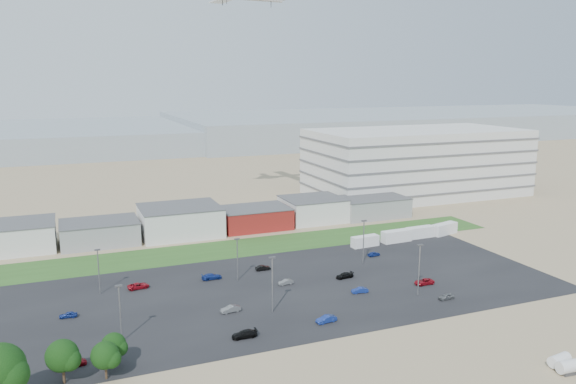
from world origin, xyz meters
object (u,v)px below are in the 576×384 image
storage_tank_nw (570,366)px  parked_car_7 (286,282)px  parked_car_1 (360,290)px  parked_car_5 (68,315)px  box_trailer_a (365,241)px  parked_car_8 (374,254)px  parked_car_9 (138,286)px  parked_car_0 (424,282)px  parked_car_2 (446,297)px  parked_car_10 (72,363)px  parked_car_12 (345,275)px  parked_car_6 (212,276)px  parked_car_13 (326,319)px  parked_car_3 (244,334)px  parked_car_11 (263,268)px  parked_car_4 (231,309)px

storage_tank_nw → parked_car_7: (-25.83, 50.81, -0.62)m
parked_car_1 → parked_car_5: size_ratio=1.09×
box_trailer_a → parked_car_8: box_trailer_a is taller
parked_car_9 → parked_car_0: bearing=-116.8°
parked_car_0 → parked_car_2: size_ratio=1.29×
storage_tank_nw → parked_car_10: size_ratio=0.90×
parked_car_9 → parked_car_12: bearing=-110.8°
parked_car_0 → parked_car_12: bearing=-125.5°
storage_tank_nw → parked_car_6: storage_tank_nw is taller
parked_car_0 → parked_car_9: size_ratio=0.98×
parked_car_10 → parked_car_1: bearing=-86.3°
parked_car_2 → parked_car_10: 70.63m
parked_car_8 → parked_car_10: bearing=106.0°
parked_car_5 → parked_car_13: 47.95m
parked_car_3 → parked_car_10: 27.67m
parked_car_2 → parked_car_8: (1.00, 30.13, -0.01)m
parked_car_3 → parked_car_6: parked_car_6 is taller
box_trailer_a → parked_car_9: (-59.90, -9.05, -0.81)m
parked_car_3 → parked_car_5: 34.45m
parked_car_6 → storage_tank_nw: bearing=-148.3°
parked_car_1 → parked_car_3: bearing=-61.5°
parked_car_5 → parked_car_8: (71.87, 11.16, 0.02)m
parked_car_2 → parked_car_6: 50.22m
parked_car_13 → parked_car_12: bearing=137.6°
storage_tank_nw → parked_car_7: bearing=116.9°
parked_car_0 → parked_car_3: parked_car_3 is taller
parked_car_6 → parked_car_5: bearing=106.7°
parked_car_2 → parked_car_11: (-28.44, 30.43, -0.00)m
parked_car_0 → parked_car_12: 17.27m
parked_car_9 → parked_car_5: bearing=118.9°
parked_car_3 → parked_car_13: (15.72, 0.31, -0.00)m
parked_car_5 → parked_car_6: parked_car_6 is taller
parked_car_1 → parked_car_9: parked_car_9 is taller
parked_car_2 → parked_car_11: 41.65m
parked_car_3 → parked_car_9: 33.45m
parked_car_1 → parked_car_9: 46.69m
parked_car_2 → parked_car_7: size_ratio=1.02×
storage_tank_nw → parked_car_8: bearing=88.0°
parked_car_10 → parked_car_11: size_ratio=1.23×
storage_tank_nw → parked_car_8: 61.13m
parked_car_8 → parked_car_12: (-14.24, -11.44, 0.03)m
box_trailer_a → parked_car_3: 60.65m
parked_car_3 → parked_car_10: bearing=-89.9°
storage_tank_nw → parked_car_12: (-12.13, 49.65, -0.57)m
parked_car_8 → parked_car_10: 77.97m
box_trailer_a → parked_car_2: bearing=-99.5°
parked_car_10 → parked_car_4: bearing=-75.9°
parked_car_3 → parked_car_8: parked_car_3 is taller
parked_car_9 → parked_car_11: bearing=-94.8°
parked_car_4 → parked_car_3: bearing=-10.6°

